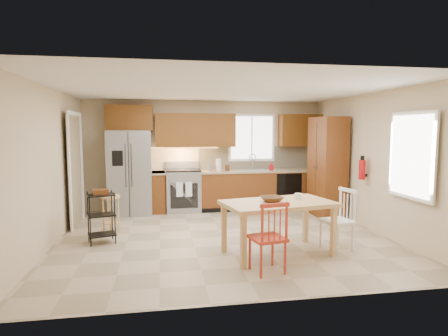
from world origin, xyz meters
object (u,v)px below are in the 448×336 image
(table_bowl, at_px, (272,202))
(utility_cart, at_px, (101,218))
(bar_stool, at_px, (111,214))
(soap_bottle, at_px, (271,166))
(chair_red, at_px, (267,237))
(chair_white, at_px, (337,220))
(range_stove, at_px, (183,191))
(table_jar, at_px, (298,198))
(fire_extinguisher, at_px, (362,170))
(dining_table, at_px, (278,228))
(refrigerator, at_px, (130,172))
(pantry, at_px, (327,167))

(table_bowl, relative_size, utility_cart, 0.38)
(bar_stool, height_order, utility_cart, utility_cart)
(soap_bottle, height_order, chair_red, soap_bottle)
(chair_white, bearing_deg, utility_cart, 64.18)
(soap_bottle, relative_size, chair_white, 0.21)
(chair_white, bearing_deg, table_bowl, 81.75)
(range_stove, relative_size, soap_bottle, 4.82)
(range_stove, bearing_deg, table_jar, -63.51)
(fire_extinguisher, height_order, table_bowl, fire_extinguisher)
(table_bowl, bearing_deg, bar_stool, 147.60)
(fire_extinguisher, bearing_deg, table_bowl, -150.74)
(dining_table, bearing_deg, table_bowl, 169.02)
(refrigerator, distance_m, bar_stool, 1.68)
(range_stove, bearing_deg, chair_red, -77.56)
(pantry, xyz_separation_m, utility_cart, (-4.43, -1.21, -0.63))
(utility_cart, bearing_deg, dining_table, -36.74)
(dining_table, xyz_separation_m, bar_stool, (-2.58, 1.57, -0.05))
(refrigerator, distance_m, fire_extinguisher, 4.76)
(refrigerator, relative_size, chair_red, 1.95)
(chair_red, bearing_deg, soap_bottle, 61.61)
(chair_white, bearing_deg, pantry, -31.97)
(chair_red, relative_size, utility_cart, 1.11)
(dining_table, bearing_deg, bar_stool, 137.63)
(fire_extinguisher, bearing_deg, chair_white, -132.74)
(dining_table, height_order, bar_stool, dining_table)
(fire_extinguisher, height_order, utility_cart, fire_extinguisher)
(chair_red, distance_m, chair_white, 1.48)
(table_bowl, height_order, table_jar, table_jar)
(table_bowl, bearing_deg, chair_red, -111.11)
(chair_white, bearing_deg, bar_stool, 55.68)
(chair_red, bearing_deg, table_bowl, 57.91)
(chair_white, xyz_separation_m, table_bowl, (-1.05, -0.05, 0.32))
(refrigerator, distance_m, soap_bottle, 3.18)
(pantry, xyz_separation_m, dining_table, (-1.78, -2.22, -0.66))
(fire_extinguisher, bearing_deg, refrigerator, 155.48)
(pantry, distance_m, chair_white, 2.39)
(utility_cart, bearing_deg, range_stove, 40.55)
(refrigerator, height_order, fire_extinguisher, refrigerator)
(soap_bottle, xyz_separation_m, dining_table, (-0.83, -3.12, -0.61))
(table_jar, distance_m, utility_cart, 3.16)
(range_stove, distance_m, pantry, 3.19)
(bar_stool, bearing_deg, chair_white, -10.00)
(range_stove, height_order, table_jar, range_stove)
(dining_table, bearing_deg, pantry, 40.23)
(soap_bottle, height_order, pantry, pantry)
(pantry, relative_size, chair_white, 2.26)
(refrigerator, height_order, soap_bottle, refrigerator)
(bar_stool, bearing_deg, table_jar, -13.40)
(table_bowl, distance_m, table_jar, 0.46)
(pantry, xyz_separation_m, table_jar, (-1.43, -2.12, -0.24))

